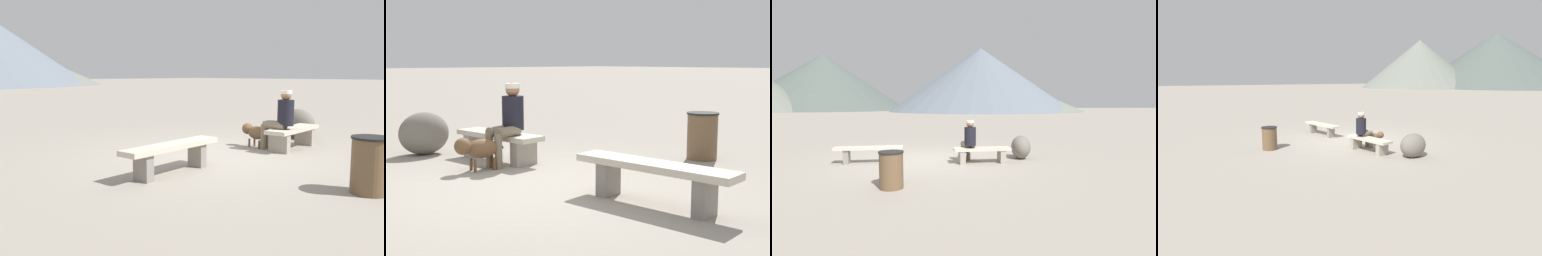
{
  "view_description": "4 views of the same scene",
  "coord_description": "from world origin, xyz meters",
  "views": [
    {
      "loc": [
        -5.69,
        -4.98,
        1.53
      ],
      "look_at": [
        -0.2,
        0.66,
        0.48
      ],
      "focal_mm": 37.97,
      "sensor_mm": 36.0,
      "label": 1
    },
    {
      "loc": [
        -4.93,
        3.72,
        1.53
      ],
      "look_at": [
        0.85,
        -1.54,
        0.49
      ],
      "focal_mm": 46.68,
      "sensor_mm": 36.0,
      "label": 2
    },
    {
      "loc": [
        0.61,
        -8.79,
        1.67
      ],
      "look_at": [
        1.12,
        1.0,
        0.87
      ],
      "focal_mm": 27.88,
      "sensor_mm": 36.0,
      "label": 3
    },
    {
      "loc": [
        8.19,
        -6.02,
        2.25
      ],
      "look_at": [
        0.92,
        -0.79,
        0.69
      ],
      "focal_mm": 26.34,
      "sensor_mm": 36.0,
      "label": 4
    }
  ],
  "objects": [
    {
      "name": "ground",
      "position": [
        0.0,
        0.0,
        -0.03
      ],
      "size": [
        210.0,
        210.0,
        0.06
      ],
      "primitive_type": "cube",
      "color": "gray"
    },
    {
      "name": "bench_left",
      "position": [
        -1.63,
        -0.37,
        0.34
      ],
      "size": [
        1.9,
        0.55,
        0.47
      ],
      "rotation": [
        0.0,
        0.0,
        0.1
      ],
      "color": "gray",
      "rests_on": "ground"
    },
    {
      "name": "bench_right",
      "position": [
        1.55,
        -0.52,
        0.3
      ],
      "size": [
        1.64,
        0.6,
        0.44
      ],
      "rotation": [
        0.0,
        0.0,
        0.1
      ],
      "color": "gray",
      "rests_on": "ground"
    },
    {
      "name": "seated_person",
      "position": [
        1.19,
        -0.46,
        0.7
      ],
      "size": [
        0.42,
        0.65,
        1.22
      ],
      "rotation": [
        0.0,
        0.0,
        0.24
      ],
      "color": "black",
      "rests_on": "ground"
    },
    {
      "name": "dog",
      "position": [
        1.11,
        0.13,
        0.32
      ],
      "size": [
        0.34,
        0.73,
        0.49
      ],
      "rotation": [
        0.0,
        0.0,
        1.41
      ],
      "color": "brown",
      "rests_on": "ground"
    },
    {
      "name": "trash_bin",
      "position": [
        -0.52,
        -2.94,
        0.37
      ],
      "size": [
        0.49,
        0.49,
        0.74
      ],
      "color": "brown",
      "rests_on": "ground"
    },
    {
      "name": "boulder",
      "position": [
        2.81,
        0.11,
        0.35
      ],
      "size": [
        0.64,
        0.88,
        0.7
      ],
      "primitive_type": "ellipsoid",
      "rotation": [
        0.0,
        0.0,
        3.06
      ],
      "color": "#6B665B",
      "rests_on": "ground"
    }
  ]
}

